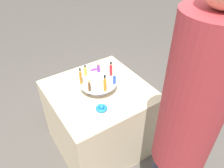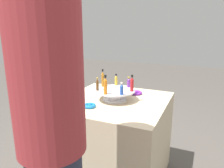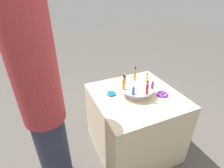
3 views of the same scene
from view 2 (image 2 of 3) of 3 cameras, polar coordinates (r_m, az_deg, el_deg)
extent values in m
cube|color=beige|center=(1.90, 0.69, -14.40)|extent=(0.81, 0.81, 0.71)
cylinder|color=silver|center=(1.75, 0.73, -4.05)|extent=(0.19, 0.19, 0.01)
cylinder|color=silver|center=(1.74, 0.73, -2.89)|extent=(0.10, 0.10, 0.06)
cylinder|color=silver|center=(1.73, 0.74, -1.68)|extent=(0.32, 0.32, 0.01)
cylinder|color=#702D93|center=(1.80, 4.37, 0.15)|extent=(0.03, 0.03, 0.06)
cone|color=#702D93|center=(1.79, 4.40, 1.34)|extent=(0.02, 0.02, 0.01)
cylinder|color=gold|center=(1.78, 4.40, 1.73)|extent=(0.02, 0.02, 0.01)
cylinder|color=gold|center=(1.85, 1.08, 0.76)|extent=(0.02, 0.02, 0.07)
cone|color=gold|center=(1.84, 1.08, 2.05)|extent=(0.02, 0.02, 0.02)
cylinder|color=black|center=(1.84, 1.09, 2.48)|extent=(0.02, 0.02, 0.01)
cylinder|color=#AD6B19|center=(1.81, -2.44, 0.96)|extent=(0.02, 0.02, 0.10)
cone|color=#AD6B19|center=(1.79, -2.46, 2.95)|extent=(0.02, 0.02, 0.02)
cylinder|color=black|center=(1.79, -2.47, 3.61)|extent=(0.01, 0.01, 0.02)
cylinder|color=brown|center=(1.70, -3.83, -0.47)|extent=(0.02, 0.02, 0.07)
cone|color=brown|center=(1.69, -3.86, 1.00)|extent=(0.02, 0.02, 0.02)
cylinder|color=#B79338|center=(1.69, -3.87, 1.48)|extent=(0.01, 0.01, 0.01)
cylinder|color=orange|center=(1.60, -1.73, -0.90)|extent=(0.03, 0.03, 0.10)
cone|color=orange|center=(1.58, -1.75, 1.32)|extent=(0.02, 0.02, 0.02)
cylinder|color=black|center=(1.58, -1.75, 2.05)|extent=(0.02, 0.02, 0.02)
cylinder|color=#234CAD|center=(1.59, 2.53, -1.67)|extent=(0.03, 0.03, 0.07)
cone|color=#234CAD|center=(1.58, 2.54, -0.28)|extent=(0.02, 0.02, 0.01)
cylinder|color=silver|center=(1.58, 2.55, 0.18)|extent=(0.02, 0.02, 0.01)
cylinder|color=#B21E23|center=(1.68, 5.22, -0.38)|extent=(0.03, 0.03, 0.09)
cone|color=#B21E23|center=(1.67, 5.26, 1.49)|extent=(0.02, 0.02, 0.02)
cylinder|color=black|center=(1.66, 5.28, 2.11)|extent=(0.02, 0.02, 0.02)
torus|color=blue|center=(1.60, -5.83, -5.65)|extent=(0.09, 0.09, 0.03)
sphere|color=blue|center=(1.60, -5.84, -5.48)|extent=(0.04, 0.04, 0.04)
torus|color=purple|center=(1.91, 6.21, -2.27)|extent=(0.11, 0.11, 0.02)
sphere|color=purple|center=(1.91, 6.22, -2.13)|extent=(0.03, 0.03, 0.03)
cylinder|color=#9E2D33|center=(0.92, -17.08, 7.69)|extent=(0.30, 0.30, 0.86)
camera|label=1|loc=(1.49, -61.56, 31.00)|focal=35.00mm
camera|label=3|loc=(0.98, 66.38, 27.38)|focal=28.00mm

